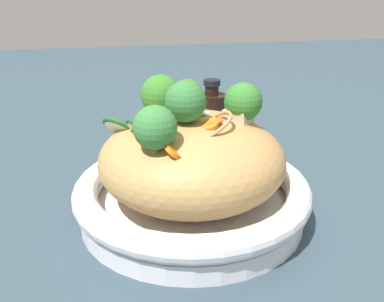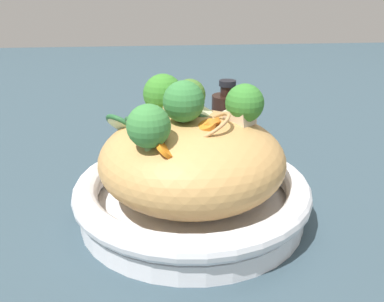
# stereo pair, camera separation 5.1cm
# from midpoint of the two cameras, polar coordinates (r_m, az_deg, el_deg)

# --- Properties ---
(ground_plane) EXTENTS (3.00, 3.00, 0.00)m
(ground_plane) POSITION_cam_midpoint_polar(r_m,az_deg,el_deg) (0.55, 2.69, -8.67)
(ground_plane) COLOR #30434E
(serving_bowl) EXTENTS (0.29, 0.29, 0.05)m
(serving_bowl) POSITION_cam_midpoint_polar(r_m,az_deg,el_deg) (0.53, 2.74, -6.11)
(serving_bowl) COLOR white
(serving_bowl) RESTS_ON ground_plane
(noodle_heap) EXTENTS (0.22, 0.22, 0.12)m
(noodle_heap) POSITION_cam_midpoint_polar(r_m,az_deg,el_deg) (0.51, 2.84, -1.16)
(noodle_heap) COLOR tan
(noodle_heap) RESTS_ON serving_bowl
(broccoli_florets) EXTENTS (0.15, 0.17, 0.07)m
(broccoli_florets) POSITION_cam_midpoint_polar(r_m,az_deg,el_deg) (0.48, 2.13, 6.12)
(broccoli_florets) COLOR #92B576
(broccoli_florets) RESTS_ON serving_bowl
(carrot_coins) EXTENTS (0.16, 0.09, 0.03)m
(carrot_coins) POSITION_cam_midpoint_polar(r_m,az_deg,el_deg) (0.51, 2.11, 4.45)
(carrot_coins) COLOR orange
(carrot_coins) RESTS_ON serving_bowl
(zucchini_slices) EXTENTS (0.09, 0.14, 0.05)m
(zucchini_slices) POSITION_cam_midpoint_polar(r_m,az_deg,el_deg) (0.50, -2.34, 3.96)
(zucchini_slices) COLOR beige
(zucchini_slices) RESTS_ON serving_bowl
(chicken_chunks) EXTENTS (0.05, 0.12, 0.03)m
(chicken_chunks) POSITION_cam_midpoint_polar(r_m,az_deg,el_deg) (0.50, 5.37, 4.86)
(chicken_chunks) COLOR beige
(chicken_chunks) RESTS_ON serving_bowl
(soy_sauce_bottle) EXTENTS (0.05, 0.05, 0.12)m
(soy_sauce_bottle) POSITION_cam_midpoint_polar(r_m,az_deg,el_deg) (0.75, 6.56, 4.19)
(soy_sauce_bottle) COLOR black
(soy_sauce_bottle) RESTS_ON ground_plane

